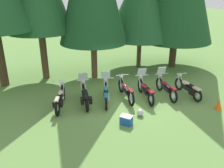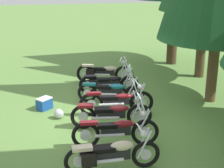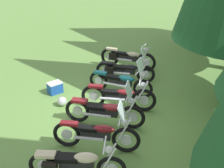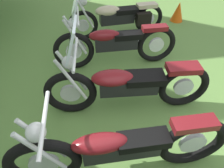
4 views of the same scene
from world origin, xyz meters
name	(u,v)px [view 1 (image 1 of 4)]	position (x,y,z in m)	size (l,w,h in m)	color
ground_plane	(127,100)	(0.00, 0.00, 0.00)	(80.00, 80.00, 0.00)	#608C42
motorcycle_0	(60,98)	(-3.15, 0.41, 0.46)	(1.01, 2.20, 1.03)	black
motorcycle_1	(85,96)	(-1.99, 0.33, 0.44)	(0.77, 2.17, 1.35)	black
motorcycle_2	(106,93)	(-0.98, 0.25, 0.46)	(1.00, 2.16, 1.34)	black
motorcycle_3	(126,90)	(0.03, 0.20, 0.45)	(0.67, 2.31, 1.03)	black
motorcycle_4	(145,90)	(0.93, -0.14, 0.47)	(0.72, 2.29, 1.37)	black
motorcycle_5	(166,87)	(2.02, -0.26, 0.47)	(0.73, 2.22, 1.37)	black
motorcycle_6	(188,88)	(3.10, -0.64, 0.44)	(0.61, 2.16, 0.98)	black
pine_tree_3	(141,0)	(2.89, 4.42, 4.35)	(4.42, 4.42, 6.71)	#4C3823
picnic_cooler	(126,120)	(-0.93, -1.99, 0.19)	(0.55, 0.57, 0.39)	#19479E
traffic_cone	(219,104)	(3.49, -2.33, 0.24)	(0.32, 0.32, 0.48)	#EA590F
dropped_helmet	(140,113)	(-0.09, -1.58, 0.15)	(0.30, 0.30, 0.30)	silver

